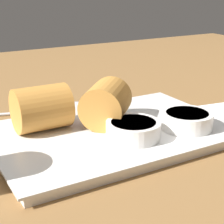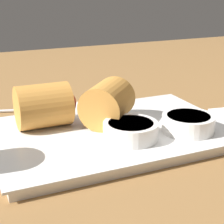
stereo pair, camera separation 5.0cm
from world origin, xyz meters
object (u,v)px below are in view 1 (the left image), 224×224
dipping_bowl_far (187,120)px  dipping_bowl_near (133,129)px  spoon (70,107)px  serving_plate (112,134)px

dipping_bowl_far → dipping_bowl_near: bearing=-5.0°
dipping_bowl_far → spoon: dipping_bowl_far is taller
dipping_bowl_near → spoon: bearing=-86.5°
serving_plate → dipping_bowl_near: 4.59cm
dipping_bowl_far → spoon: (9.28, -18.30, -2.05)cm
dipping_bowl_near → dipping_bowl_far: same height
serving_plate → spoon: size_ratio=2.05×
serving_plate → dipping_bowl_far: dipping_bowl_far is taller
dipping_bowl_near → spoon: (1.09, -17.59, -2.05)cm
spoon → serving_plate: bearing=91.3°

